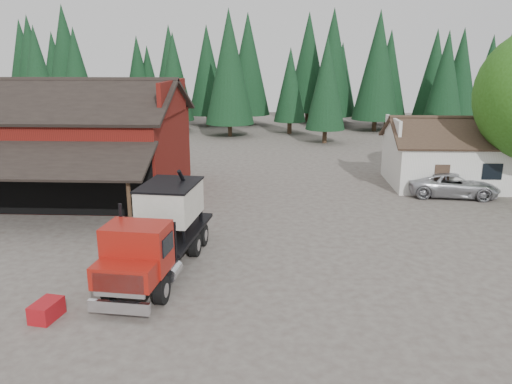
{
  "coord_description": "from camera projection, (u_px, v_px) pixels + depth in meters",
  "views": [
    {
      "loc": [
        1.59,
        -20.38,
        8.26
      ],
      "look_at": [
        0.38,
        3.7,
        1.8
      ],
      "focal_mm": 35.0,
      "sensor_mm": 36.0,
      "label": 1
    }
  ],
  "objects": [
    {
      "name": "red_barn",
      "position": [
        80.0,
        150.0,
        31.27
      ],
      "size": [
        12.8,
        13.63,
        7.18
      ],
      "color": "maroon",
      "rests_on": "ground"
    },
    {
      "name": "near_pine_d",
      "position": [
        229.0,
        67.0,
        52.96
      ],
      "size": [
        5.28,
        5.28,
        13.4
      ],
      "color": "#382619",
      "rests_on": "ground"
    },
    {
      "name": "ground",
      "position": [
        243.0,
        253.0,
        21.88
      ],
      "size": [
        120.0,
        120.0,
        0.0
      ],
      "primitive_type": "plane",
      "color": "#4F453E",
      "rests_on": "ground"
    },
    {
      "name": "silver_car",
      "position": [
        453.0,
        185.0,
        30.73
      ],
      "size": [
        5.66,
        3.12,
        1.5
      ],
      "primitive_type": "imported",
      "rotation": [
        0.0,
        0.0,
        1.45
      ],
      "color": "#B8BAC0",
      "rests_on": "ground"
    },
    {
      "name": "farmhouse",
      "position": [
        451.0,
        161.0,
        33.35
      ],
      "size": [
        8.6,
        6.42,
        4.65
      ],
      "color": "silver",
      "rests_on": "ground"
    },
    {
      "name": "conifer_backdrop",
      "position": [
        268.0,
        127.0,
        62.39
      ],
      "size": [
        76.0,
        16.0,
        16.0
      ],
      "primitive_type": null,
      "color": "black",
      "rests_on": "ground"
    },
    {
      "name": "near_pine_c",
      "position": [
        512.0,
        75.0,
        44.11
      ],
      "size": [
        4.84,
        4.84,
        12.4
      ],
      "color": "#382619",
      "rests_on": "ground"
    },
    {
      "name": "near_pine_b",
      "position": [
        326.0,
        84.0,
        49.0
      ],
      "size": [
        3.96,
        3.96,
        10.4
      ],
      "color": "#382619",
      "rests_on": "ground"
    },
    {
      "name": "feed_truck",
      "position": [
        160.0,
        229.0,
        19.72
      ],
      "size": [
        3.01,
        8.49,
        3.75
      ],
      "rotation": [
        0.0,
        0.0,
        -0.1
      ],
      "color": "black",
      "rests_on": "ground"
    },
    {
      "name": "equip_box",
      "position": [
        47.0,
        310.0,
        16.3
      ],
      "size": [
        0.88,
        1.2,
        0.6
      ],
      "primitive_type": "cube",
      "rotation": [
        0.0,
        0.0,
        -0.17
      ],
      "color": "maroon",
      "rests_on": "ground"
    },
    {
      "name": "near_pine_a",
      "position": [
        38.0,
        79.0,
        48.3
      ],
      "size": [
        4.4,
        4.4,
        11.4
      ],
      "color": "#382619",
      "rests_on": "ground"
    }
  ]
}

